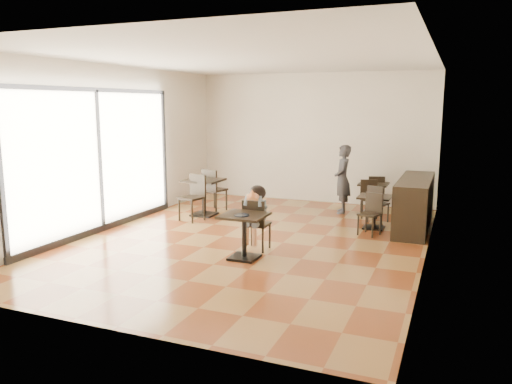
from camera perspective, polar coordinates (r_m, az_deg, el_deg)
The scene contains 23 objects.
floor at distance 9.14m, azimuth -0.43°, elevation -5.44°, with size 6.00×8.00×0.01m, color olive.
ceiling at distance 8.85m, azimuth -0.46°, elevation 14.96°, with size 6.00×8.00×0.01m, color silver.
wall_back at distance 12.63m, azimuth 6.56°, elevation 6.15°, with size 6.00×0.01×3.20m, color silver.
wall_front at distance 5.41m, azimuth -16.89°, elevation 0.68°, with size 6.00×0.01×3.20m, color silver.
wall_left at distance 10.37m, azimuth -16.00°, elevation 5.00°, with size 0.01×8.00×3.20m, color silver.
wall_right at distance 8.19m, azimuth 19.37°, elevation 3.58°, with size 0.01×8.00×3.20m, color silver.
storefront_window at distance 9.99m, azimuth -17.57°, elevation 3.59°, with size 0.04×4.50×2.60m, color white.
child_table at distance 7.95m, azimuth -1.36°, elevation -5.11°, with size 0.69×0.69×0.72m, color black, non-canonical shape.
child_chair at distance 8.43m, azimuth 0.13°, elevation -3.73°, with size 0.39×0.39×0.87m, color black, non-canonical shape.
child at distance 8.40m, azimuth 0.13°, elevation -2.98°, with size 0.39×0.55×1.10m, color slate, non-canonical shape.
plate at distance 7.78m, azimuth -1.66°, elevation -2.66°, with size 0.24×0.24×0.01m, color black.
pizza_slice at distance 8.15m, azimuth -0.37°, elevation -0.51°, with size 0.25×0.20×0.06m, color tan, non-canonical shape.
adult_patron at distance 11.39m, azimuth 9.86°, elevation 1.45°, with size 0.56×0.37×1.54m, color #343438.
cafe_table_mid at distance 10.15m, azimuth 13.35°, elevation -2.26°, with size 0.62×0.62×0.65m, color black, non-canonical shape.
cafe_table_left at distance 11.08m, azimuth -5.97°, elevation -0.62°, with size 0.76×0.76×0.81m, color black, non-canonical shape.
cafe_table_back at distance 11.64m, azimuth 13.24°, elevation -0.66°, with size 0.64×0.64×0.67m, color black, non-canonical shape.
chair_mid_a at distance 10.67m, azimuth 13.82°, elevation -1.33°, with size 0.35×0.35×0.79m, color black, non-canonical shape.
chair_mid_b at distance 9.60m, azimuth 12.85°, elevation -2.53°, with size 0.35×0.35×0.79m, color black, non-canonical shape.
chair_left_a at distance 11.54m, azimuth -4.70°, elevation 0.25°, with size 0.44×0.44×0.97m, color black, non-canonical shape.
chair_left_b at distance 10.59m, azimuth -7.38°, elevation -0.69°, with size 0.44×0.44×0.97m, color black, non-canonical shape.
chair_back_a at distance 11.94m, azimuth 13.49°, elevation -0.06°, with size 0.36×0.36×0.81m, color black, non-canonical shape.
chair_back_b at distance 11.09m, azimuth 12.81°, elevation -0.80°, with size 0.36×0.36×0.81m, color black, non-canonical shape.
service_counter at distance 10.35m, azimuth 17.66°, elevation -1.25°, with size 0.60×2.40×1.00m, color black.
Camera 1 is at (3.37, -8.14, 2.44)m, focal length 35.00 mm.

